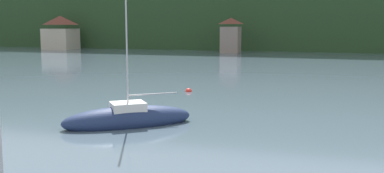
{
  "coord_description": "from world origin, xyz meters",
  "views": [
    {
      "loc": [
        5.36,
        17.05,
        5.44
      ],
      "look_at": [
        0.0,
        34.19,
        2.89
      ],
      "focal_mm": 41.08,
      "sensor_mm": 36.0,
      "label": 1
    }
  ],
  "objects": [
    {
      "name": "wooded_hillside",
      "position": [
        -2.68,
        149.31,
        8.93
      ],
      "size": [
        352.0,
        75.42,
        50.1
      ],
      "color": "#264223",
      "rests_on": "ground_plane"
    },
    {
      "name": "shore_building_west",
      "position": [
        -50.95,
        100.64,
        3.56
      ],
      "size": [
        6.63,
        5.86,
        7.29
      ],
      "color": "#BCB29E",
      "rests_on": "ground_plane"
    },
    {
      "name": "shore_building_westcentral",
      "position": [
        -12.74,
        99.7,
        3.24
      ],
      "size": [
        3.58,
        3.89,
        6.68
      ],
      "color": "gray",
      "rests_on": "ground_plane"
    },
    {
      "name": "sailboat_mid_10",
      "position": [
        -4.88,
        38.22,
        0.38
      ],
      "size": [
        6.76,
        5.93,
        8.7
      ],
      "rotation": [
        0.0,
        0.0,
        3.81
      ],
      "color": "navy",
      "rests_on": "ground_plane"
    },
    {
      "name": "mooring_buoy_far",
      "position": [
        -5.46,
        50.69,
        0.0
      ],
      "size": [
        0.56,
        0.56,
        0.56
      ],
      "primitive_type": "sphere",
      "color": "red",
      "rests_on": "ground_plane"
    }
  ]
}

